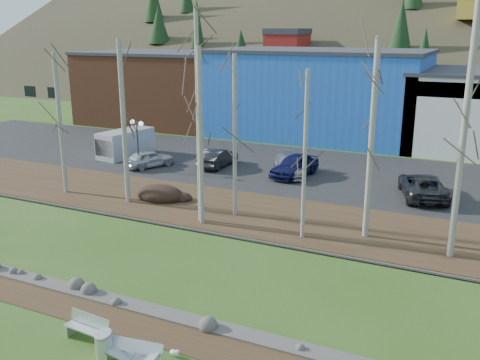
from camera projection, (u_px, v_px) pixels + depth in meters
The scene contains 28 objects.
dirt_strip at pixel (160, 330), 18.65m from camera, with size 80.00×1.80×0.03m, color #382616.
near_bank_rocks at pixel (175, 317), 19.52m from camera, with size 80.00×0.80×0.50m, color #47423D, non-canonical shape.
river at pixel (226, 273), 23.08m from camera, with size 80.00×8.00×0.90m, color black, non-canonical shape.
far_bank_rocks at pixel (263, 240), 26.64m from camera, with size 80.00×0.80×0.46m, color #47423D, non-canonical shape.
far_bank at pixel (286, 219), 29.40m from camera, with size 80.00×7.00×0.15m, color #382616.
parking_lot at pixel (338, 174), 38.52m from camera, with size 80.00×14.00×0.14m, color black.
building_brick at pixel (163, 87), 59.58m from camera, with size 16.32×12.24×7.80m.
building_blue at pixel (319, 93), 52.05m from camera, with size 20.40×12.24×8.30m.
bench_intact at pixel (88, 328), 18.04m from camera, with size 1.76×0.65×0.87m.
bench_damaged at pixel (133, 354), 16.63m from camera, with size 1.87×0.84×0.81m.
litter_bin at pixel (104, 348), 16.84m from camera, with size 0.54×0.54×0.94m, color silver.
seagull at pixel (174, 352), 17.14m from camera, with size 0.39×0.18×0.28m.
dirt_mound at pixel (160, 194), 32.69m from camera, with size 3.09×2.18×0.61m, color black.
birch_0 at pixel (60, 124), 32.94m from camera, with size 0.26×0.26×8.70m.
birch_1 at pixel (124, 123), 30.89m from camera, with size 0.30×0.30×9.53m.
birch_2 at pixel (198, 119), 27.55m from camera, with size 0.22×0.22×11.05m.
birch_3 at pixel (201, 138), 27.42m from camera, with size 0.26×0.26×9.20m.
birch_4 at pixel (235, 137), 28.73m from camera, with size 0.22×0.22×8.79m.
birch_5 at pixel (305, 156), 25.60m from camera, with size 0.20×0.20×8.25m.
birch_6 at pixel (464, 135), 22.95m from camera, with size 0.29×0.29×11.22m.
birch_7 at pixel (371, 141), 25.51m from camera, with size 0.29×0.29×9.72m.
street_lamp at pixel (137, 131), 38.70m from camera, with size 1.34×0.69×3.67m.
car_0 at pixel (149, 159), 40.09m from camera, with size 1.54×3.82×1.30m, color #B9B9BB.
car_1 at pixel (218, 158), 40.21m from camera, with size 1.46×4.19×1.38m, color black.
car_2 at pixel (289, 165), 37.99m from camera, with size 1.93×4.75×1.38m, color #94979B.
car_3 at pixel (295, 165), 37.54m from camera, with size 1.84×4.57×1.56m, color #14164A.
car_4 at pixel (423, 186), 32.85m from camera, with size 2.44×5.29×1.47m, color #2B2A2D.
van_grey at pixel (124, 144), 43.32m from camera, with size 2.58×5.05×2.12m.
Camera 1 is at (9.65, -11.59, 10.16)m, focal length 40.00 mm.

